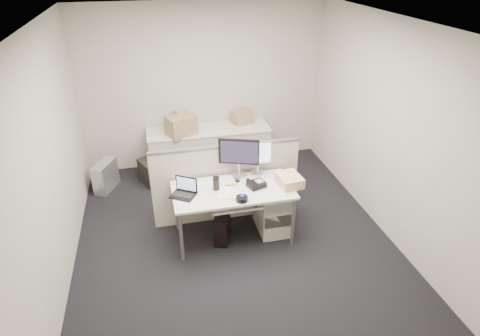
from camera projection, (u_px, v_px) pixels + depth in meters
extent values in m
cube|color=black|center=(233.00, 236.00, 5.34)|extent=(4.00, 4.50, 0.01)
cube|color=white|center=(231.00, 23.00, 4.04)|extent=(4.00, 4.50, 0.01)
cube|color=#B2AB9B|center=(204.00, 87.00, 6.61)|extent=(4.00, 0.02, 2.70)
cube|color=#B2AB9B|center=(300.00, 280.00, 2.76)|extent=(4.00, 0.02, 2.70)
cube|color=#B2AB9B|center=(50.00, 162.00, 4.29)|extent=(0.02, 4.50, 2.70)
cube|color=#B2AB9B|center=(386.00, 129.00, 5.08)|extent=(0.02, 4.50, 2.70)
cube|color=silver|center=(233.00, 190.00, 4.99)|extent=(1.50, 0.75, 0.03)
cylinder|color=slate|center=(181.00, 237.00, 4.75)|extent=(0.04, 0.04, 0.70)
cylinder|color=slate|center=(176.00, 207.00, 5.31)|extent=(0.04, 0.04, 0.70)
cylinder|color=slate|center=(293.00, 222.00, 5.03)|extent=(0.04, 0.04, 0.70)
cylinder|color=slate|center=(277.00, 194.00, 5.58)|extent=(0.04, 0.04, 0.70)
cube|color=silver|center=(236.00, 204.00, 4.88)|extent=(0.62, 0.32, 0.02)
cube|color=#B5B29C|center=(273.00, 208.00, 5.33)|extent=(0.40, 0.55, 0.65)
cube|color=beige|center=(226.00, 184.00, 5.45)|extent=(2.00, 0.06, 1.10)
cube|color=#B5B29C|center=(209.00, 149.00, 6.81)|extent=(2.00, 0.60, 0.72)
cube|color=black|center=(239.00, 158.00, 5.16)|extent=(0.56, 0.37, 0.52)
cube|color=#B7B7BC|center=(258.00, 158.00, 5.23)|extent=(0.39, 0.21, 0.46)
cube|color=black|center=(183.00, 189.00, 4.79)|extent=(0.35, 0.33, 0.21)
cylinder|color=black|center=(242.00, 199.00, 4.74)|extent=(0.16, 0.16, 0.06)
cube|color=black|center=(256.00, 184.00, 5.02)|extent=(0.25, 0.23, 0.07)
cube|color=silver|center=(225.00, 193.00, 4.90)|extent=(0.25, 0.29, 0.01)
cube|color=#ECF049|center=(232.00, 197.00, 4.82)|extent=(0.09, 0.09, 0.01)
cylinder|color=black|center=(216.00, 184.00, 4.93)|extent=(0.10, 0.10, 0.17)
ellipsoid|color=yellow|center=(231.00, 184.00, 5.06)|extent=(0.17, 0.05, 0.04)
cube|color=black|center=(237.00, 180.00, 5.17)|extent=(0.07, 0.11, 0.01)
cube|color=#CEB57D|center=(289.00, 180.00, 5.05)|extent=(0.31, 0.37, 0.13)
cube|color=black|center=(239.00, 200.00, 4.92)|extent=(0.50, 0.35, 0.03)
cube|color=black|center=(222.00, 226.00, 5.21)|extent=(0.29, 0.45, 0.39)
cube|color=black|center=(148.00, 173.00, 6.43)|extent=(0.32, 0.45, 0.39)
cube|color=#B7B7BC|center=(106.00, 176.00, 6.28)|extent=(0.38, 0.53, 0.46)
cube|color=tan|center=(181.00, 126.00, 6.37)|extent=(0.53, 0.48, 0.33)
cube|color=tan|center=(242.00, 118.00, 6.80)|extent=(0.38, 0.33, 0.23)
cube|color=maroon|center=(174.00, 123.00, 6.55)|extent=(0.15, 0.31, 0.28)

